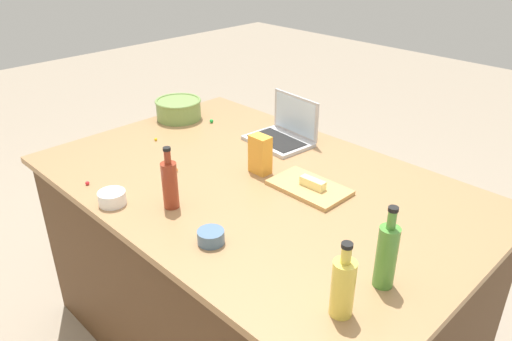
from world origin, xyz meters
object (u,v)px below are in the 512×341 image
laptop (284,132)px  mixing_bowl_large (179,109)px  ramekin_medium (211,237)px  cutting_board (309,188)px  butter_stick_left (313,183)px  ramekin_small (112,198)px  candy_bag (260,154)px  bottle_soy (170,184)px  bottle_olive (387,255)px  bottle_oil (343,286)px

laptop → mixing_bowl_large: 0.64m
ramekin_medium → cutting_board: bearing=-89.9°
butter_stick_left → ramekin_small: butter_stick_left is taller
ramekin_small → ramekin_medium: ramekin_small is taller
mixing_bowl_large → candy_bag: 0.78m
laptop → butter_stick_left: bearing=145.6°
cutting_board → ramekin_medium: ramekin_medium is taller
bottle_soy → cutting_board: bearing=-120.9°
mixing_bowl_large → cutting_board: 1.02m
bottle_olive → candy_bag: bottle_olive is taller
mixing_bowl_large → bottle_oil: 1.64m
bottle_oil → ramekin_small: bearing=8.5°
candy_bag → bottle_oil: bearing=149.6°
bottle_soy → candy_bag: bearing=-94.6°
cutting_board → butter_stick_left: 0.03m
cutting_board → candy_bag: size_ratio=1.86×
butter_stick_left → ramekin_small: 0.79m
ramekin_medium → ramekin_small: bearing=12.9°
bottle_olive → cutting_board: (0.53, -0.29, -0.10)m
mixing_bowl_large → cutting_board: (-1.02, 0.11, -0.05)m
ramekin_small → mixing_bowl_large: bearing=-52.8°
laptop → butter_stick_left: laptop is taller
candy_bag → mixing_bowl_large: bearing=-10.3°
butter_stick_left → cutting_board: bearing=0.0°
ramekin_medium → candy_bag: 0.55m
bottle_soy → butter_stick_left: bottle_soy is taller
ramekin_small → candy_bag: 0.63m
laptop → mixing_bowl_large: size_ratio=1.31×
laptop → bottle_olive: bearing=148.1°
ramekin_small → candy_bag: bearing=-109.7°
bottle_olive → bottle_oil: 0.19m
mixing_bowl_large → bottle_soy: size_ratio=1.01×
ramekin_small → ramekin_medium: 0.47m
bottle_soy → ramekin_medium: size_ratio=2.67×
mixing_bowl_large → ramekin_small: size_ratio=2.36×
laptop → candy_bag: 0.36m
butter_stick_left → mixing_bowl_large: bearing=-5.9°
laptop → bottle_soy: size_ratio=1.32×
ramekin_medium → candy_bag: size_ratio=0.55×
bottle_oil → cutting_board: bottle_oil is taller
bottle_olive → cutting_board: bearing=-28.9°
butter_stick_left → candy_bag: candy_bag is taller
bottle_soy → butter_stick_left: bearing=-122.3°
ramekin_medium → bottle_soy: bearing=-8.8°
mixing_bowl_large → ramekin_small: 0.92m
mixing_bowl_large → candy_bag: (-0.77, 0.14, 0.03)m
bottle_soy → bottle_olive: 0.83m
candy_bag → ramekin_small: bearing=70.3°
ramekin_small → candy_bag: size_ratio=0.62×
ramekin_small → cutting_board: bearing=-126.3°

